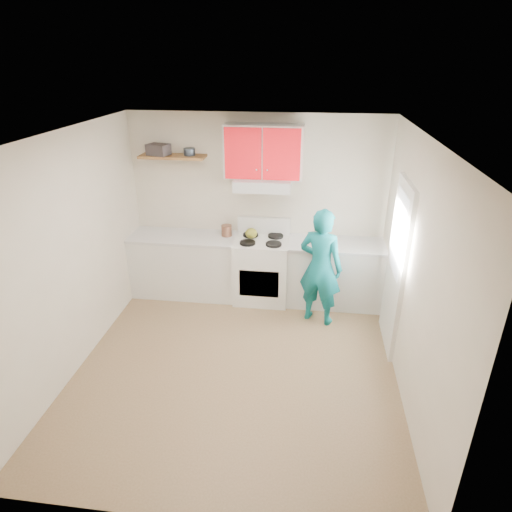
# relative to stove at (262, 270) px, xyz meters

# --- Properties ---
(floor) EXTENTS (3.80, 3.80, 0.00)m
(floor) POSITION_rel_stove_xyz_m (-0.10, -1.57, -0.46)
(floor) COLOR brown
(floor) RESTS_ON ground
(ceiling) EXTENTS (3.60, 3.80, 0.04)m
(ceiling) POSITION_rel_stove_xyz_m (-0.10, -1.57, 2.14)
(ceiling) COLOR white
(ceiling) RESTS_ON floor
(back_wall) EXTENTS (3.60, 0.04, 2.60)m
(back_wall) POSITION_rel_stove_xyz_m (-0.10, 0.32, 0.84)
(back_wall) COLOR beige
(back_wall) RESTS_ON floor
(front_wall) EXTENTS (3.60, 0.04, 2.60)m
(front_wall) POSITION_rel_stove_xyz_m (-0.10, -3.47, 0.84)
(front_wall) COLOR beige
(front_wall) RESTS_ON floor
(left_wall) EXTENTS (0.04, 3.80, 2.60)m
(left_wall) POSITION_rel_stove_xyz_m (-1.90, -1.57, 0.84)
(left_wall) COLOR beige
(left_wall) RESTS_ON floor
(right_wall) EXTENTS (0.04, 3.80, 2.60)m
(right_wall) POSITION_rel_stove_xyz_m (1.70, -1.57, 0.84)
(right_wall) COLOR beige
(right_wall) RESTS_ON floor
(door) EXTENTS (0.05, 0.85, 2.05)m
(door) POSITION_rel_stove_xyz_m (1.68, -0.88, 0.56)
(door) COLOR white
(door) RESTS_ON floor
(door_glass) EXTENTS (0.01, 0.55, 0.95)m
(door_glass) POSITION_rel_stove_xyz_m (1.65, -0.88, 0.99)
(door_glass) COLOR white
(door_glass) RESTS_ON door
(counter_left) EXTENTS (1.52, 0.60, 0.90)m
(counter_left) POSITION_rel_stove_xyz_m (-1.14, 0.02, -0.01)
(counter_left) COLOR silver
(counter_left) RESTS_ON floor
(counter_right) EXTENTS (1.32, 0.60, 0.90)m
(counter_right) POSITION_rel_stove_xyz_m (1.04, 0.02, -0.01)
(counter_right) COLOR silver
(counter_right) RESTS_ON floor
(stove) EXTENTS (0.76, 0.65, 0.92)m
(stove) POSITION_rel_stove_xyz_m (0.00, 0.00, 0.00)
(stove) COLOR white
(stove) RESTS_ON floor
(range_hood) EXTENTS (0.76, 0.44, 0.15)m
(range_hood) POSITION_rel_stove_xyz_m (0.00, 0.10, 1.24)
(range_hood) COLOR silver
(range_hood) RESTS_ON back_wall
(upper_cabinets) EXTENTS (1.02, 0.33, 0.70)m
(upper_cabinets) POSITION_rel_stove_xyz_m (0.00, 0.16, 1.66)
(upper_cabinets) COLOR red
(upper_cabinets) RESTS_ON back_wall
(shelf) EXTENTS (0.90, 0.30, 0.04)m
(shelf) POSITION_rel_stove_xyz_m (-1.25, 0.18, 1.56)
(shelf) COLOR brown
(shelf) RESTS_ON back_wall
(books) EXTENTS (0.33, 0.28, 0.15)m
(books) POSITION_rel_stove_xyz_m (-1.44, 0.16, 1.65)
(books) COLOR #373033
(books) RESTS_ON shelf
(tin) EXTENTS (0.16, 0.16, 0.10)m
(tin) POSITION_rel_stove_xyz_m (-1.02, 0.19, 1.63)
(tin) COLOR #333D4C
(tin) RESTS_ON shelf
(kettle) EXTENTS (0.22, 0.22, 0.14)m
(kettle) POSITION_rel_stove_xyz_m (-0.16, 0.07, 0.53)
(kettle) COLOR olive
(kettle) RESTS_ON stove
(crock) EXTENTS (0.19, 0.19, 0.18)m
(crock) POSITION_rel_stove_xyz_m (-0.52, 0.10, 0.53)
(crock) COLOR #523224
(crock) RESTS_ON counter_left
(cutting_board) EXTENTS (0.36, 0.29, 0.02)m
(cutting_board) POSITION_rel_stove_xyz_m (0.73, 0.02, 0.45)
(cutting_board) COLOR olive
(cutting_board) RESTS_ON counter_right
(silicone_mat) EXTENTS (0.35, 0.31, 0.01)m
(silicone_mat) POSITION_rel_stove_xyz_m (1.25, 0.08, 0.44)
(silicone_mat) COLOR red
(silicone_mat) RESTS_ON counter_right
(person) EXTENTS (0.68, 0.56, 1.58)m
(person) POSITION_rel_stove_xyz_m (0.82, -0.49, 0.33)
(person) COLOR #0C6971
(person) RESTS_ON floor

